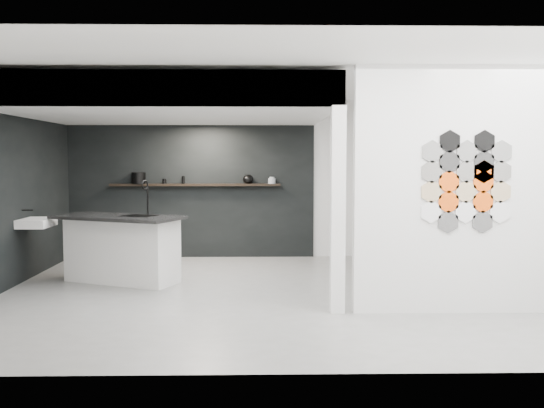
{
  "coord_description": "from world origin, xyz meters",
  "views": [
    {
      "loc": [
        -0.07,
        -7.82,
        1.76
      ],
      "look_at": [
        0.1,
        0.3,
        1.15
      ],
      "focal_mm": 40.0,
      "sensor_mm": 36.0,
      "label": 1
    }
  ],
  "objects_px": {
    "wall_basin": "(36,223)",
    "kitchen_island": "(122,248)",
    "utensil_cup": "(164,181)",
    "stockpot": "(139,178)",
    "partition_panel": "(461,190)",
    "bottle_dark": "(183,180)",
    "glass_vase": "(272,180)",
    "glass_bowl": "(272,181)",
    "kettle": "(248,179)"
  },
  "relations": [
    {
      "from": "kitchen_island",
      "to": "glass_vase",
      "type": "bearing_deg",
      "value": 67.82
    },
    {
      "from": "utensil_cup",
      "to": "glass_vase",
      "type": "bearing_deg",
      "value": 0.0
    },
    {
      "from": "glass_bowl",
      "to": "utensil_cup",
      "type": "xyz_separation_m",
      "value": [
        -1.89,
        0.0,
        -0.0
      ]
    },
    {
      "from": "bottle_dark",
      "to": "utensil_cup",
      "type": "xyz_separation_m",
      "value": [
        -0.33,
        0.0,
        -0.03
      ]
    },
    {
      "from": "partition_panel",
      "to": "kitchen_island",
      "type": "distance_m",
      "value": 4.7
    },
    {
      "from": "partition_panel",
      "to": "utensil_cup",
      "type": "xyz_separation_m",
      "value": [
        -3.97,
        3.87,
        -0.04
      ]
    },
    {
      "from": "partition_panel",
      "to": "stockpot",
      "type": "xyz_separation_m",
      "value": [
        -4.42,
        3.87,
        0.02
      ]
    },
    {
      "from": "bottle_dark",
      "to": "partition_panel",
      "type": "bearing_deg",
      "value": -46.73
    },
    {
      "from": "wall_basin",
      "to": "kitchen_island",
      "type": "bearing_deg",
      "value": -1.71
    },
    {
      "from": "partition_panel",
      "to": "bottle_dark",
      "type": "bearing_deg",
      "value": 133.27
    },
    {
      "from": "glass_bowl",
      "to": "kitchen_island",
      "type": "bearing_deg",
      "value": -136.06
    },
    {
      "from": "kitchen_island",
      "to": "kettle",
      "type": "distance_m",
      "value": 2.89
    },
    {
      "from": "utensil_cup",
      "to": "bottle_dark",
      "type": "bearing_deg",
      "value": 0.0
    },
    {
      "from": "stockpot",
      "to": "bottle_dark",
      "type": "relative_size",
      "value": 1.79
    },
    {
      "from": "glass_bowl",
      "to": "bottle_dark",
      "type": "xyz_separation_m",
      "value": [
        -1.56,
        0.0,
        0.02
      ]
    },
    {
      "from": "wall_basin",
      "to": "kettle",
      "type": "relative_size",
      "value": 3.2
    },
    {
      "from": "kitchen_island",
      "to": "glass_bowl",
      "type": "relative_size",
      "value": 15.03
    },
    {
      "from": "kettle",
      "to": "glass_bowl",
      "type": "relative_size",
      "value": 1.43
    },
    {
      "from": "kitchen_island",
      "to": "bottle_dark",
      "type": "relative_size",
      "value": 14.51
    },
    {
      "from": "glass_bowl",
      "to": "utensil_cup",
      "type": "distance_m",
      "value": 1.89
    },
    {
      "from": "wall_basin",
      "to": "utensil_cup",
      "type": "distance_m",
      "value": 2.6
    },
    {
      "from": "wall_basin",
      "to": "stockpot",
      "type": "xyz_separation_m",
      "value": [
        1.04,
        2.07,
        0.57
      ]
    },
    {
      "from": "partition_panel",
      "to": "kitchen_island",
      "type": "height_order",
      "value": "partition_panel"
    },
    {
      "from": "partition_panel",
      "to": "glass_bowl",
      "type": "distance_m",
      "value": 4.39
    },
    {
      "from": "kitchen_island",
      "to": "glass_bowl",
      "type": "distance_m",
      "value": 3.15
    },
    {
      "from": "stockpot",
      "to": "glass_vase",
      "type": "height_order",
      "value": "stockpot"
    },
    {
      "from": "wall_basin",
      "to": "bottle_dark",
      "type": "distance_m",
      "value": 2.81
    },
    {
      "from": "stockpot",
      "to": "glass_bowl",
      "type": "bearing_deg",
      "value": 0.0
    },
    {
      "from": "wall_basin",
      "to": "kitchen_island",
      "type": "distance_m",
      "value": 1.26
    },
    {
      "from": "kettle",
      "to": "partition_panel",
      "type": "bearing_deg",
      "value": -56.42
    },
    {
      "from": "partition_panel",
      "to": "utensil_cup",
      "type": "height_order",
      "value": "partition_panel"
    },
    {
      "from": "partition_panel",
      "to": "wall_basin",
      "type": "bearing_deg",
      "value": 161.77
    },
    {
      "from": "glass_vase",
      "to": "glass_bowl",
      "type": "bearing_deg",
      "value": 0.0
    },
    {
      "from": "kettle",
      "to": "stockpot",
      "type": "bearing_deg",
      "value": -179.28
    },
    {
      "from": "utensil_cup",
      "to": "stockpot",
      "type": "bearing_deg",
      "value": 180.0
    },
    {
      "from": "bottle_dark",
      "to": "kitchen_island",
      "type": "bearing_deg",
      "value": -106.38
    },
    {
      "from": "kettle",
      "to": "bottle_dark",
      "type": "relative_size",
      "value": 1.38
    },
    {
      "from": "glass_bowl",
      "to": "utensil_cup",
      "type": "bearing_deg",
      "value": 180.0
    },
    {
      "from": "stockpot",
      "to": "kettle",
      "type": "xyz_separation_m",
      "value": [
        1.92,
        0.0,
        -0.02
      ]
    },
    {
      "from": "kettle",
      "to": "glass_vase",
      "type": "xyz_separation_m",
      "value": [
        0.42,
        0.0,
        -0.02
      ]
    },
    {
      "from": "partition_panel",
      "to": "glass_vase",
      "type": "bearing_deg",
      "value": 118.23
    },
    {
      "from": "partition_panel",
      "to": "glass_vase",
      "type": "height_order",
      "value": "partition_panel"
    },
    {
      "from": "kettle",
      "to": "glass_bowl",
      "type": "height_order",
      "value": "kettle"
    },
    {
      "from": "stockpot",
      "to": "partition_panel",
      "type": "bearing_deg",
      "value": -41.17
    },
    {
      "from": "glass_vase",
      "to": "utensil_cup",
      "type": "height_order",
      "value": "glass_vase"
    },
    {
      "from": "kitchen_island",
      "to": "glass_bowl",
      "type": "xyz_separation_m",
      "value": [
        2.18,
        2.1,
        0.88
      ]
    },
    {
      "from": "stockpot",
      "to": "bottle_dark",
      "type": "distance_m",
      "value": 0.78
    },
    {
      "from": "glass_bowl",
      "to": "bottle_dark",
      "type": "bearing_deg",
      "value": 180.0
    },
    {
      "from": "bottle_dark",
      "to": "glass_bowl",
      "type": "bearing_deg",
      "value": 0.0
    },
    {
      "from": "partition_panel",
      "to": "bottle_dark",
      "type": "relative_size",
      "value": 20.54
    }
  ]
}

